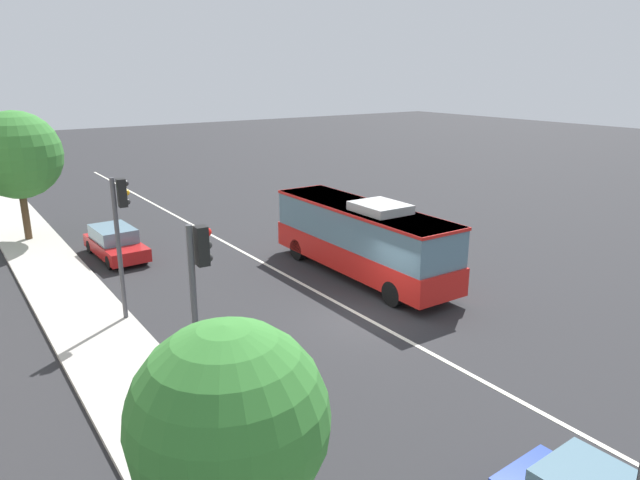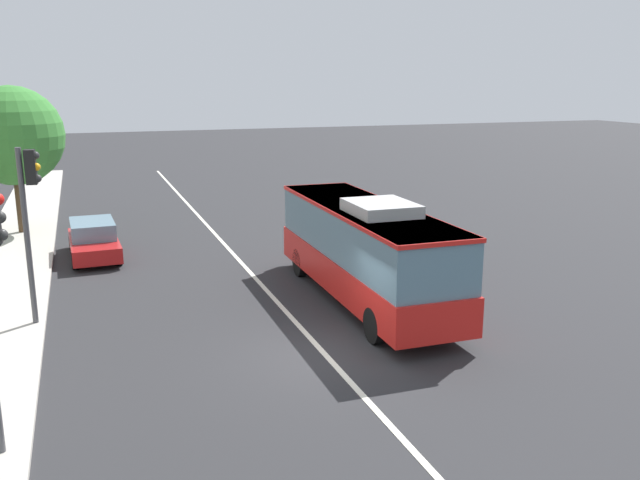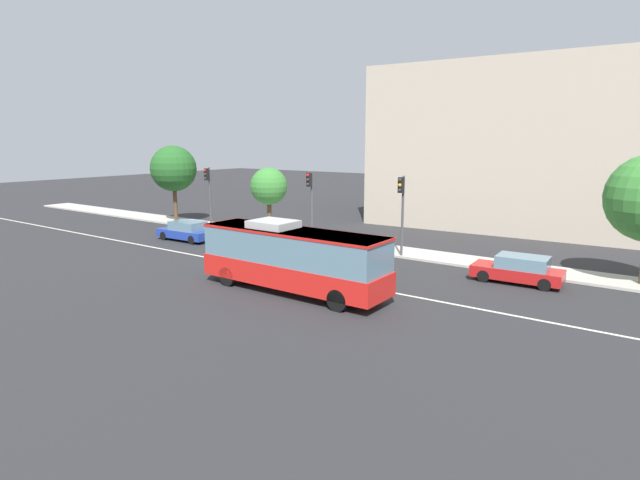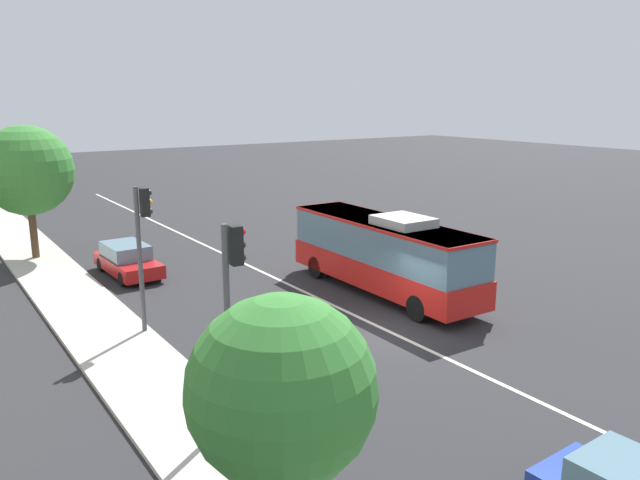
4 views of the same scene
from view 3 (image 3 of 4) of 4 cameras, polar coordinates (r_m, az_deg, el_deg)
The scene contains 12 objects.
ground_plane at distance 29.32m, azimuth -5.42°, elevation -3.39°, with size 160.00×160.00×0.00m, color #28282B.
sidewalk_kerb at distance 35.91m, azimuth 3.30°, elevation -0.54°, with size 80.00×2.87×0.14m, color #B2ADA3.
lane_centre_line at distance 29.32m, azimuth -5.42°, elevation -3.38°, with size 76.00×0.16×0.01m, color silver.
transit_bus at distance 24.63m, azimuth -3.17°, elevation -1.83°, with size 10.03×2.61×3.46m.
sedan_red at distance 28.37m, azimuth 21.56°, elevation -3.12°, with size 4.56×1.97×1.46m.
sedan_blue at distance 38.95m, azimuth -14.87°, elevation 1.00°, with size 4.56×1.97×1.46m.
traffic_light_near_corner at distance 42.78m, azimuth -12.52°, elevation 5.82°, with size 0.33×0.62×5.20m.
traffic_light_mid_block at distance 31.98m, azimuth 9.22°, elevation 4.23°, with size 0.34×0.62×5.20m.
traffic_light_far_corner at distance 35.95m, azimuth -1.09°, elevation 5.12°, with size 0.33×0.62×5.20m.
street_tree_kerbside_centre at distance 40.87m, azimuth -5.81°, elevation 6.03°, with size 2.99×2.99×5.26m.
street_tree_kerbside_right at distance 47.28m, azimuth -16.24°, elevation 7.74°, with size 4.07×4.07×6.95m.
office_block_background at distance 49.58m, azimuth 21.31°, elevation 9.78°, with size 22.64×17.85×13.60m.
Camera 3 is at (18.53, -21.51, 7.33)m, focal length 28.30 mm.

